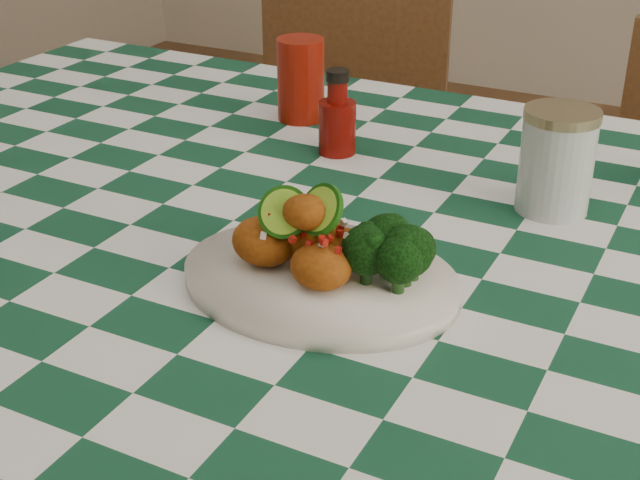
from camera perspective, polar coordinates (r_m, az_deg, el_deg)
The scene contains 8 objects.
dining_table at distance 1.29m, azimuth 0.81°, elevation -14.39°, with size 1.66×1.06×0.79m, color #12442B, non-canonical shape.
plate at distance 0.92m, azimuth 0.00°, elevation -2.55°, with size 0.29×0.23×0.02m, color silver, non-canonical shape.
fried_chicken_pile at distance 0.90m, azimuth -0.67°, elevation 0.45°, with size 0.13×0.10×0.08m, color #99480E, non-canonical shape.
broccoli_side at distance 0.88m, azimuth 4.78°, elevation -1.04°, with size 0.08×0.08×0.06m, color black, non-canonical shape.
red_tumbler at distance 1.37m, azimuth -1.24°, elevation 10.23°, with size 0.07×0.07×0.13m, color maroon.
ketchup_bottle at distance 1.24m, azimuth 1.11°, elevation 8.18°, with size 0.05×0.05×0.12m, color #6C0A05, non-canonical shape.
mason_jar at distance 1.10m, azimuth 14.90°, elevation 4.92°, with size 0.09×0.09×0.13m, color #B2BCBA, non-canonical shape.
wooden_chair_left at distance 1.95m, azimuth 0.90°, elevation 3.44°, with size 0.42×0.44×0.92m, color #472814, non-canonical shape.
Camera 1 is at (0.42, -0.87, 1.25)m, focal length 50.00 mm.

